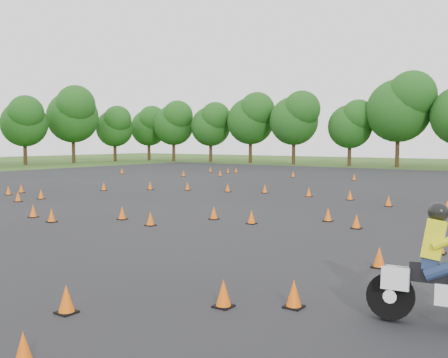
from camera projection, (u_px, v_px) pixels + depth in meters
ground at (160, 219)px, 17.90m from camera, size 140.00×140.00×0.00m
asphalt_pad at (249, 202)px, 22.78m from camera, size 62.00×62.00×0.00m
treeline at (446, 121)px, 44.92m from camera, size 87.23×32.25×10.43m
traffic_cones at (245, 198)px, 22.58m from camera, size 36.62×33.57×0.45m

